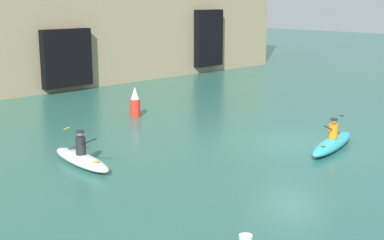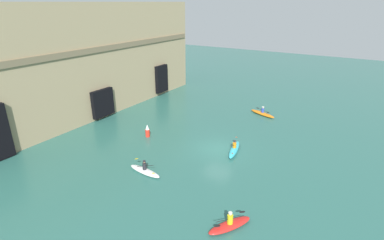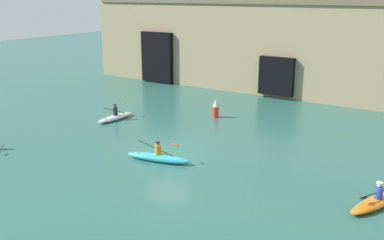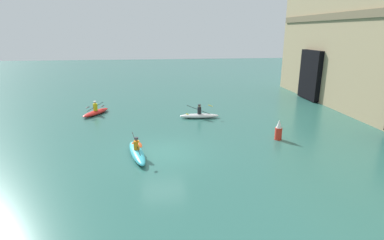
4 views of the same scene
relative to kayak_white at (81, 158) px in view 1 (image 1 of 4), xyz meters
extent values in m
plane|color=#2D665B|center=(6.79, -3.11, -0.22)|extent=(120.00, 120.00, 0.00)
cube|color=black|center=(6.87, 12.03, 1.66)|extent=(2.95, 0.70, 3.15)
cube|color=black|center=(18.07, 12.03, 2.18)|extent=(2.37, 0.70, 3.84)
cylinder|color=silver|center=(-2.10, -8.40, 0.88)|extent=(0.24, 0.24, 0.06)
ellipsoid|color=white|center=(0.00, 0.00, -0.05)|extent=(0.97, 3.16, 0.34)
cylinder|color=#232328|center=(0.00, 0.00, 0.41)|extent=(0.31, 0.31, 0.56)
sphere|color=#9E704C|center=(0.00, 0.00, 0.78)|extent=(0.19, 0.19, 0.19)
cylinder|color=#232328|center=(0.00, 0.00, 0.86)|extent=(0.24, 0.24, 0.06)
cylinder|color=black|center=(0.00, 0.00, 0.43)|extent=(0.20, 1.98, 0.82)
ellipsoid|color=yellow|center=(0.07, 0.87, 0.78)|extent=(0.21, 0.44, 0.21)
ellipsoid|color=yellow|center=(-0.07, -0.87, 0.08)|extent=(0.21, 0.44, 0.21)
ellipsoid|color=#33B2C6|center=(7.13, -4.53, -0.01)|extent=(3.58, 1.41, 0.41)
cylinder|color=orange|center=(7.13, -4.53, 0.43)|extent=(0.33, 0.33, 0.48)
sphere|color=#9E704C|center=(7.13, -4.53, 0.77)|extent=(0.19, 0.19, 0.19)
cylinder|color=#232328|center=(7.13, -4.53, 0.85)|extent=(0.24, 0.24, 0.06)
cylinder|color=black|center=(7.13, -4.53, 0.46)|extent=(2.12, 0.60, 0.80)
ellipsoid|color=#D84C19|center=(8.07, -4.28, 0.80)|extent=(0.46, 0.29, 0.19)
ellipsoid|color=#D84C19|center=(6.20, -4.78, 0.12)|extent=(0.46, 0.29, 0.19)
cylinder|color=red|center=(5.52, 4.27, 0.17)|extent=(0.44, 0.44, 0.78)
cone|color=white|center=(5.52, 4.27, 0.84)|extent=(0.38, 0.38, 0.54)
camera|label=1|loc=(-8.66, -13.80, 4.85)|focal=50.00mm
camera|label=2|loc=(-15.56, -14.05, 12.50)|focal=28.00mm
camera|label=3|loc=(19.88, -21.01, 8.19)|focal=40.00mm
camera|label=4|loc=(22.71, -3.39, 6.42)|focal=28.00mm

